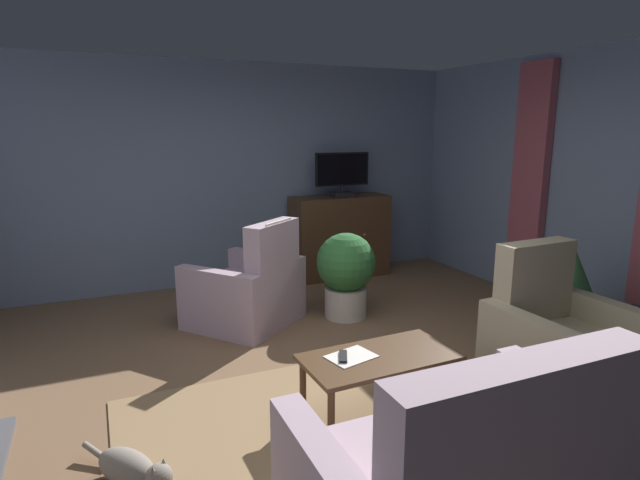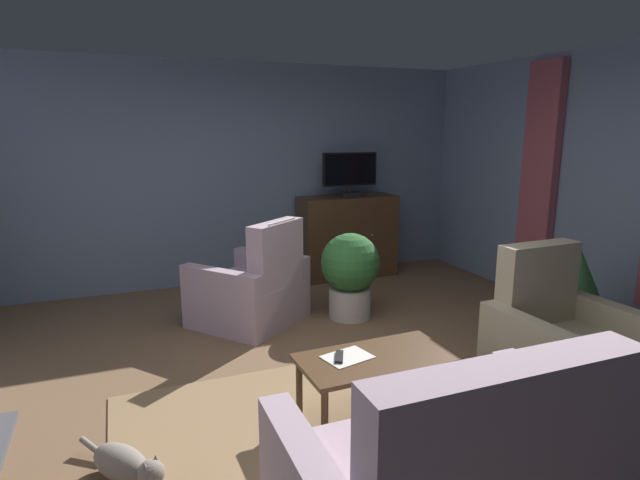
# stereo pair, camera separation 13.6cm
# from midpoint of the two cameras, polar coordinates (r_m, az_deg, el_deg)

# --- Properties ---
(ground_plane) EXTENTS (6.54, 6.40, 0.04)m
(ground_plane) POSITION_cam_midpoint_polar(r_m,az_deg,el_deg) (4.02, 1.55, -15.96)
(ground_plane) COLOR brown
(wall_back) EXTENTS (6.54, 0.10, 2.65)m
(wall_back) POSITION_cam_midpoint_polar(r_m,az_deg,el_deg) (6.38, -8.95, 7.14)
(wall_back) COLOR slate
(wall_back) RESTS_ON ground_plane
(wall_right_with_window) EXTENTS (0.10, 6.40, 2.65)m
(wall_right_with_window) POSITION_cam_midpoint_polar(r_m,az_deg,el_deg) (5.52, 31.94, 4.64)
(wall_right_with_window) COLOR slate
(wall_right_with_window) RESTS_ON ground_plane
(curtain_panel_far) EXTENTS (0.10, 0.44, 2.23)m
(curtain_panel_far) POSITION_cam_midpoint_polar(r_m,az_deg,el_deg) (6.09, 23.76, 7.26)
(curtain_panel_far) COLOR #A34C56
(rug_central) EXTENTS (2.24, 1.67, 0.01)m
(rug_central) POSITION_cam_midpoint_polar(r_m,az_deg,el_deg) (3.51, -1.57, -20.01)
(rug_central) COLOR #8E704C
(rug_central) RESTS_ON ground_plane
(tv_cabinet) EXTENTS (1.24, 0.50, 1.04)m
(tv_cabinet) POSITION_cam_midpoint_polar(r_m,az_deg,el_deg) (6.63, 3.62, 0.20)
(tv_cabinet) COLOR #352315
(tv_cabinet) RESTS_ON ground_plane
(television) EXTENTS (0.71, 0.20, 0.55)m
(television) POSITION_cam_midpoint_polar(r_m,az_deg,el_deg) (6.45, 3.93, 7.38)
(television) COLOR black
(television) RESTS_ON tv_cabinet
(coffee_table) EXTENTS (1.03, 0.54, 0.44)m
(coffee_table) POSITION_cam_midpoint_polar(r_m,az_deg,el_deg) (3.47, 7.34, -13.41)
(coffee_table) COLOR #4C331E
(coffee_table) RESTS_ON ground_plane
(tv_remote) EXTENTS (0.12, 0.17, 0.02)m
(tv_remote) POSITION_cam_midpoint_polar(r_m,az_deg,el_deg) (3.39, 3.31, -12.81)
(tv_remote) COLOR black
(tv_remote) RESTS_ON coffee_table
(folded_newspaper) EXTENTS (0.34, 0.28, 0.01)m
(folded_newspaper) POSITION_cam_midpoint_polar(r_m,az_deg,el_deg) (3.41, 4.22, -12.79)
(folded_newspaper) COLOR silver
(folded_newspaper) RESTS_ON coffee_table
(armchair_near_window) EXTENTS (0.95, 0.93, 1.04)m
(armchair_near_window) POSITION_cam_midpoint_polar(r_m,az_deg,el_deg) (4.23, 26.28, -10.70)
(armchair_near_window) COLOR tan
(armchair_near_window) RESTS_ON ground_plane
(armchair_by_fireplace) EXTENTS (1.27, 1.26, 1.06)m
(armchair_by_fireplace) POSITION_cam_midpoint_polar(r_m,az_deg,el_deg) (5.09, -6.72, -5.59)
(armchair_by_fireplace) COLOR #AD93A3
(armchair_by_fireplace) RESTS_ON ground_plane
(potted_plant_tall_palm_by_window) EXTENTS (0.57, 0.57, 0.93)m
(potted_plant_tall_palm_by_window) POSITION_cam_midpoint_polar(r_m,az_deg,el_deg) (5.01, 26.99, -4.80)
(potted_plant_tall_palm_by_window) COLOR #3D4C5B
(potted_plant_tall_palm_by_window) RESTS_ON ground_plane
(potted_plant_leafy_by_curtain) EXTENTS (0.59, 0.59, 0.87)m
(potted_plant_leafy_by_curtain) POSITION_cam_midpoint_polar(r_m,az_deg,el_deg) (5.18, 4.11, -3.45)
(potted_plant_leafy_by_curtain) COLOR beige
(potted_plant_leafy_by_curtain) RESTS_ON ground_plane
(cat) EXTENTS (0.45, 0.62, 0.21)m
(cat) POSITION_cam_midpoint_polar(r_m,az_deg,el_deg) (3.21, -19.53, -22.35)
(cat) COLOR gray
(cat) RESTS_ON ground_plane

